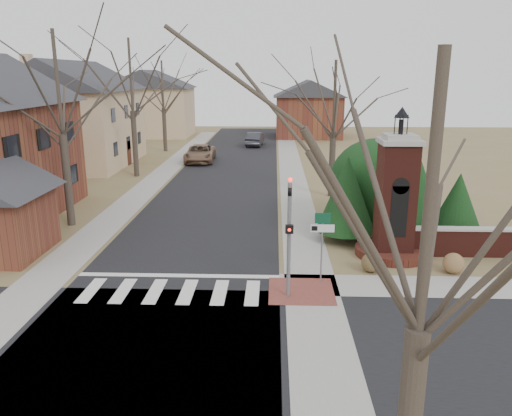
{
  "coord_description": "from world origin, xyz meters",
  "views": [
    {
      "loc": [
        3.75,
        -16.03,
        7.8
      ],
      "look_at": [
        2.94,
        6.0,
        1.83
      ],
      "focal_mm": 35.0,
      "sensor_mm": 36.0,
      "label": 1
    }
  ],
  "objects_px": {
    "traffic_signal_pole": "(289,228)",
    "pickup_truck": "(200,153)",
    "distant_car": "(255,139)",
    "brick_gate_monument": "(395,208)",
    "sign_post": "(322,233)"
  },
  "relations": [
    {
      "from": "traffic_signal_pole",
      "to": "distant_car",
      "type": "bearing_deg",
      "value": 94.0
    },
    {
      "from": "distant_car",
      "to": "pickup_truck",
      "type": "bearing_deg",
      "value": 71.4
    },
    {
      "from": "traffic_signal_pole",
      "to": "brick_gate_monument",
      "type": "height_order",
      "value": "brick_gate_monument"
    },
    {
      "from": "sign_post",
      "to": "distant_car",
      "type": "height_order",
      "value": "sign_post"
    },
    {
      "from": "traffic_signal_pole",
      "to": "sign_post",
      "type": "height_order",
      "value": "traffic_signal_pole"
    },
    {
      "from": "sign_post",
      "to": "pickup_truck",
      "type": "height_order",
      "value": "sign_post"
    },
    {
      "from": "traffic_signal_pole",
      "to": "sign_post",
      "type": "bearing_deg",
      "value": 47.57
    },
    {
      "from": "pickup_truck",
      "to": "distant_car",
      "type": "distance_m",
      "value": 11.47
    },
    {
      "from": "traffic_signal_pole",
      "to": "pickup_truck",
      "type": "xyz_separation_m",
      "value": [
        -7.28,
        28.14,
        -1.83
      ]
    },
    {
      "from": "sign_post",
      "to": "distant_car",
      "type": "xyz_separation_m",
      "value": [
        -3.99,
        37.24,
        -1.2
      ]
    },
    {
      "from": "pickup_truck",
      "to": "traffic_signal_pole",
      "type": "bearing_deg",
      "value": -77.64
    },
    {
      "from": "sign_post",
      "to": "pickup_truck",
      "type": "xyz_separation_m",
      "value": [
        -8.57,
        26.72,
        -1.19
      ]
    },
    {
      "from": "traffic_signal_pole",
      "to": "pickup_truck",
      "type": "height_order",
      "value": "traffic_signal_pole"
    },
    {
      "from": "pickup_truck",
      "to": "brick_gate_monument",
      "type": "bearing_deg",
      "value": -65.35
    },
    {
      "from": "distant_car",
      "to": "traffic_signal_pole",
      "type": "bearing_deg",
      "value": 98.92
    }
  ]
}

